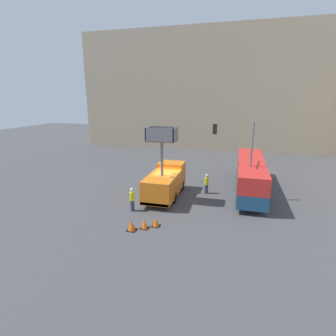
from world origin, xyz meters
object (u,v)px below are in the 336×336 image
at_px(traffic_cone_mid_road, 132,225).
at_px(traffic_cone_far_side, 156,222).
at_px(utility_truck, 165,181).
at_px(road_worker_near_truck, 132,199).
at_px(traffic_light_pole, 239,148).
at_px(city_bus, 250,173).
at_px(road_worker_directing, 206,184).
at_px(traffic_cone_near_truck, 145,224).

xyz_separation_m(traffic_cone_mid_road, traffic_cone_far_side, (1.43, 0.99, -0.05)).
relative_size(utility_truck, road_worker_near_truck, 3.36).
xyz_separation_m(traffic_light_pole, traffic_cone_far_side, (-5.31, -7.20, -4.28)).
relative_size(city_bus, traffic_cone_mid_road, 16.45).
bearing_deg(road_worker_directing, city_bus, 12.39).
bearing_deg(traffic_cone_far_side, road_worker_near_truck, 142.30).
bearing_deg(traffic_cone_far_side, city_bus, 55.24).
bearing_deg(road_worker_near_truck, traffic_light_pole, -11.92).
relative_size(traffic_light_pole, road_worker_near_truck, 3.54).
relative_size(road_worker_directing, traffic_cone_far_side, 2.90).
height_order(city_bus, road_worker_near_truck, city_bus).
xyz_separation_m(city_bus, traffic_cone_mid_road, (-8.02, -10.47, -1.44)).
bearing_deg(traffic_cone_mid_road, traffic_light_pole, 50.55).
distance_m(utility_truck, traffic_cone_far_side, 5.89).
xyz_separation_m(traffic_light_pole, road_worker_near_truck, (-7.92, -5.18, -3.61)).
height_order(road_worker_directing, traffic_cone_near_truck, road_worker_directing).
distance_m(city_bus, road_worker_directing, 4.49).
relative_size(utility_truck, road_worker_directing, 3.45).
distance_m(utility_truck, city_bus, 8.39).
relative_size(traffic_cone_mid_road, traffic_cone_far_side, 1.15).
bearing_deg(road_worker_near_truck, utility_truck, 19.61).
distance_m(traffic_light_pole, traffic_cone_near_truck, 10.64).
height_order(city_bus, traffic_cone_near_truck, city_bus).
relative_size(road_worker_near_truck, traffic_cone_far_side, 2.98).
relative_size(traffic_cone_near_truck, traffic_cone_far_side, 1.02).
height_order(traffic_cone_mid_road, traffic_cone_far_side, traffic_cone_mid_road).
bearing_deg(utility_truck, road_worker_directing, 28.33).
xyz_separation_m(utility_truck, road_worker_near_truck, (-1.73, -3.66, -0.57)).
relative_size(utility_truck, traffic_cone_mid_road, 8.69).
bearing_deg(traffic_light_pole, city_bus, 60.81).
height_order(road_worker_near_truck, road_worker_directing, road_worker_near_truck).
bearing_deg(traffic_cone_far_side, traffic_light_pole, 53.61).
distance_m(traffic_light_pole, traffic_cone_mid_road, 11.42).
distance_m(utility_truck, traffic_cone_mid_road, 6.80).
xyz_separation_m(city_bus, road_worker_directing, (-3.97, -1.92, -0.84)).
xyz_separation_m(traffic_light_pole, traffic_cone_mid_road, (-6.74, -8.19, -4.23)).
bearing_deg(city_bus, traffic_light_pole, 148.95).
height_order(utility_truck, road_worker_near_truck, utility_truck).
bearing_deg(road_worker_directing, utility_truck, -165.09).
height_order(road_worker_near_truck, traffic_cone_near_truck, road_worker_near_truck).
relative_size(traffic_cone_near_truck, traffic_cone_mid_road, 0.88).
height_order(city_bus, traffic_cone_mid_road, city_bus).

